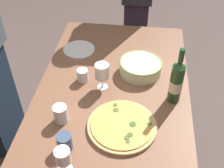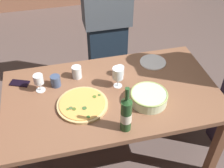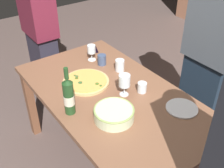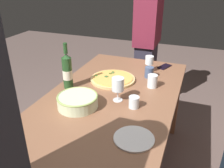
% 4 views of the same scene
% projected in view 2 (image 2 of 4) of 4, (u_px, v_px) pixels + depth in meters
% --- Properties ---
extents(ground_plane, '(8.00, 8.00, 0.00)m').
position_uv_depth(ground_plane, '(112.00, 152.00, 2.57)').
color(ground_plane, brown).
extents(dining_table, '(1.60, 0.90, 0.75)m').
position_uv_depth(dining_table, '(112.00, 102.00, 2.14)').
color(dining_table, brown).
rests_on(dining_table, ground).
extents(pizza, '(0.36, 0.36, 0.03)m').
position_uv_depth(pizza, '(82.00, 104.00, 1.97)').
color(pizza, '#D8B372').
rests_on(pizza, dining_table).
extents(serving_bowl, '(0.27, 0.27, 0.08)m').
position_uv_depth(serving_bowl, '(149.00, 97.00, 1.98)').
color(serving_bowl, beige).
rests_on(serving_bowl, dining_table).
extents(wine_bottle, '(0.07, 0.07, 0.35)m').
position_uv_depth(wine_bottle, '(126.00, 114.00, 1.73)').
color(wine_bottle, '#224821').
rests_on(wine_bottle, dining_table).
extents(wine_glass_near_pizza, '(0.08, 0.08, 0.17)m').
position_uv_depth(wine_glass_near_pizza, '(118.00, 74.00, 2.06)').
color(wine_glass_near_pizza, white).
rests_on(wine_glass_near_pizza, dining_table).
extents(wine_glass_by_bottle, '(0.07, 0.07, 0.14)m').
position_uv_depth(wine_glass_by_bottle, '(39.00, 80.00, 2.03)').
color(wine_glass_by_bottle, white).
rests_on(wine_glass_by_bottle, dining_table).
extents(cup_amber, '(0.08, 0.08, 0.10)m').
position_uv_depth(cup_amber, '(77.00, 72.00, 2.19)').
color(cup_amber, white).
rests_on(cup_amber, dining_table).
extents(cup_ceramic, '(0.07, 0.07, 0.09)m').
position_uv_depth(cup_ceramic, '(56.00, 81.00, 2.11)').
color(cup_ceramic, '#415274').
rests_on(cup_ceramic, dining_table).
extents(cup_spare, '(0.07, 0.07, 0.08)m').
position_uv_depth(cup_spare, '(120.00, 71.00, 2.22)').
color(cup_spare, white).
rests_on(cup_spare, dining_table).
extents(side_plate, '(0.22, 0.22, 0.01)m').
position_uv_depth(side_plate, '(153.00, 62.00, 2.36)').
color(side_plate, white).
rests_on(side_plate, dining_table).
extents(cell_phone, '(0.16, 0.12, 0.01)m').
position_uv_depth(cell_phone, '(20.00, 83.00, 2.15)').
color(cell_phone, black).
rests_on(cell_phone, dining_table).
extents(person_guest_right, '(0.45, 0.24, 1.67)m').
position_uv_depth(person_guest_right, '(107.00, 22.00, 2.71)').
color(person_guest_right, '#1D2D3E').
rests_on(person_guest_right, ground).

